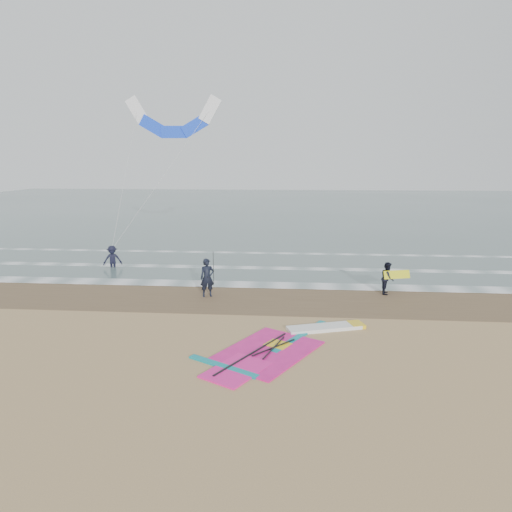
# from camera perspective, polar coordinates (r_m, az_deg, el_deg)

# --- Properties ---
(ground) EXTENTS (120.00, 120.00, 0.00)m
(ground) POSITION_cam_1_polar(r_m,az_deg,el_deg) (15.60, 2.61, -11.79)
(ground) COLOR tan
(ground) RESTS_ON ground
(sea_water) EXTENTS (120.00, 80.00, 0.02)m
(sea_water) POSITION_cam_1_polar(r_m,az_deg,el_deg) (62.60, 4.22, 6.02)
(sea_water) COLOR #47605E
(sea_water) RESTS_ON ground
(wet_sand_band) EXTENTS (120.00, 5.00, 0.01)m
(wet_sand_band) POSITION_cam_1_polar(r_m,az_deg,el_deg) (21.23, 3.20, -5.31)
(wet_sand_band) COLOR brown
(wet_sand_band) RESTS_ON ground
(foam_waterline) EXTENTS (120.00, 9.15, 0.02)m
(foam_waterline) POSITION_cam_1_polar(r_m,az_deg,el_deg) (25.50, 3.47, -2.33)
(foam_waterline) COLOR white
(foam_waterline) RESTS_ON ground
(windsurf_rig) EXTENTS (6.11, 5.78, 0.15)m
(windsurf_rig) POSITION_cam_1_polar(r_m,az_deg,el_deg) (16.01, 3.67, -11.01)
(windsurf_rig) COLOR white
(windsurf_rig) RESTS_ON ground
(person_standing) EXTENTS (0.77, 0.64, 1.81)m
(person_standing) POSITION_cam_1_polar(r_m,az_deg,el_deg) (21.39, -6.11, -2.72)
(person_standing) COLOR black
(person_standing) RESTS_ON ground
(person_walking) EXTENTS (0.73, 0.86, 1.54)m
(person_walking) POSITION_cam_1_polar(r_m,az_deg,el_deg) (22.63, 16.11, -2.67)
(person_walking) COLOR black
(person_walking) RESTS_ON ground
(person_wading) EXTENTS (1.24, 0.95, 1.69)m
(person_wading) POSITION_cam_1_polar(r_m,az_deg,el_deg) (28.36, -17.54, 0.25)
(person_wading) COLOR black
(person_wading) RESTS_ON ground
(held_pole) EXTENTS (0.17, 0.86, 1.82)m
(held_pole) POSITION_cam_1_polar(r_m,az_deg,el_deg) (21.24, -5.34, -1.64)
(held_pole) COLOR black
(held_pole) RESTS_ON ground
(carried_kiteboard) EXTENTS (1.30, 0.51, 0.39)m
(carried_kiteboard) POSITION_cam_1_polar(r_m,az_deg,el_deg) (22.57, 17.19, -2.23)
(carried_kiteboard) COLOR yellow
(carried_kiteboard) RESTS_ON ground
(surf_kite) EXTENTS (6.41, 4.94, 9.37)m
(surf_kite) POSITION_cam_1_polar(r_m,az_deg,el_deg) (31.65, -10.28, 16.25)
(surf_kite) COLOR white
(surf_kite) RESTS_ON ground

